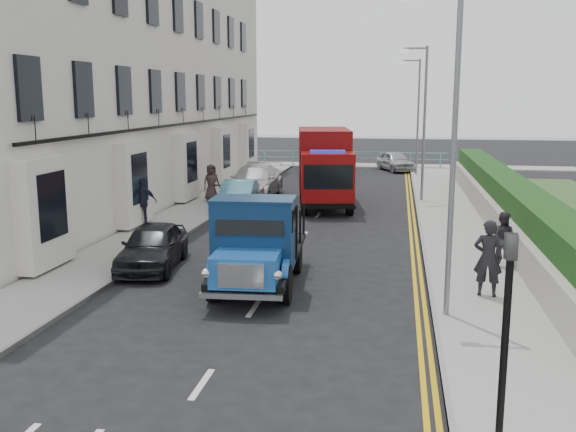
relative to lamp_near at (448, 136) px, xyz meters
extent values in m
plane|color=black|center=(-4.18, 2.00, -4.00)|extent=(120.00, 120.00, 0.00)
cube|color=gray|center=(-9.38, 11.00, -3.94)|extent=(2.40, 38.00, 0.12)
cube|color=gray|center=(1.12, 11.00, -3.94)|extent=(2.60, 38.00, 0.12)
cube|color=gray|center=(-4.18, 31.00, -3.94)|extent=(30.00, 2.50, 0.12)
plane|color=#505C6D|center=(-4.18, 62.00, -4.00)|extent=(120.00, 120.00, 0.00)
cube|color=silver|center=(-13.68, 15.00, 3.00)|extent=(6.00, 30.00, 14.00)
cube|color=black|center=(-10.53, 15.00, -0.40)|extent=(0.12, 28.00, 0.10)
cube|color=#B2AD9E|center=(2.42, 11.00, -3.45)|extent=(0.30, 28.00, 1.00)
cube|color=#123B13|center=(3.12, 11.00, -3.05)|extent=(1.20, 28.00, 1.70)
cube|color=#59B2A5|center=(-4.18, 30.20, -2.92)|extent=(13.00, 0.08, 0.06)
cube|color=#59B2A5|center=(-4.18, 30.20, -3.35)|extent=(13.00, 0.06, 0.05)
cylinder|color=slate|center=(0.12, 0.00, -0.50)|extent=(0.12, 0.12, 7.00)
cylinder|color=slate|center=(0.12, 16.00, -0.50)|extent=(0.12, 0.12, 7.00)
cube|color=slate|center=(-0.38, 16.00, 2.90)|extent=(1.00, 0.08, 0.08)
cube|color=beige|center=(-0.88, 16.00, 2.78)|extent=(0.35, 0.18, 0.18)
cylinder|color=slate|center=(0.12, 26.00, -0.50)|extent=(0.12, 0.12, 7.00)
cube|color=slate|center=(-0.38, 26.00, 2.90)|extent=(1.00, 0.08, 0.08)
cube|color=beige|center=(-0.88, 26.00, 2.78)|extent=(0.35, 0.18, 0.18)
cylinder|color=black|center=(0.42, -5.50, -2.50)|extent=(0.10, 0.10, 3.00)
imported|color=black|center=(0.42, -5.50, -1.40)|extent=(0.16, 0.20, 1.00)
cylinder|color=black|center=(-5.23, 0.39, -3.53)|extent=(0.31, 0.95, 0.93)
cylinder|color=black|center=(-3.52, 0.49, -3.53)|extent=(0.31, 0.95, 0.93)
cylinder|color=black|center=(-5.40, 3.10, -3.53)|extent=(0.31, 0.95, 0.93)
cylinder|color=black|center=(-3.69, 3.21, -3.53)|extent=(0.31, 0.95, 0.93)
cube|color=black|center=(-4.46, 1.80, -3.40)|extent=(2.13, 4.77, 0.17)
cube|color=#205DB0|center=(-4.35, 0.00, -3.05)|extent=(1.58, 1.35, 0.70)
cube|color=silver|center=(-4.31, -0.65, -3.05)|extent=(1.02, 0.14, 0.53)
cube|color=#0E294F|center=(-4.42, 1.12, -2.49)|extent=(2.01, 1.28, 1.70)
cube|color=black|center=(-4.53, 2.96, -3.17)|extent=(2.20, 2.84, 0.12)
cylinder|color=black|center=(-4.73, 11.91, -3.51)|extent=(0.44, 1.01, 0.97)
cylinder|color=black|center=(-2.90, 12.21, -3.51)|extent=(0.44, 1.01, 0.97)
cylinder|color=black|center=(-5.18, 14.62, -3.51)|extent=(0.44, 1.01, 0.97)
cylinder|color=black|center=(-3.34, 14.92, -3.51)|extent=(0.44, 1.01, 0.97)
cylinder|color=black|center=(-5.49, 16.54, -3.51)|extent=(0.44, 1.01, 0.97)
cylinder|color=black|center=(-3.66, 16.84, -3.51)|extent=(0.44, 1.01, 0.97)
cube|color=black|center=(-4.19, 14.33, -3.33)|extent=(3.01, 6.44, 0.22)
cube|color=maroon|center=(-3.82, 12.06, -2.40)|extent=(2.37, 2.00, 1.95)
cube|color=black|center=(-3.68, 11.25, -2.32)|extent=(1.93, 0.39, 0.97)
cube|color=#700808|center=(-4.35, 15.29, -1.96)|extent=(2.93, 4.90, 2.66)
imported|color=black|center=(-7.78, 3.00, -3.36)|extent=(1.95, 3.90, 1.27)
imported|color=#58A4BD|center=(-7.63, 12.38, -3.36)|extent=(1.69, 4.00, 1.28)
imported|color=silver|center=(-7.78, 16.14, -3.23)|extent=(2.17, 5.30, 1.53)
imported|color=black|center=(-5.56, 29.00, -3.18)|extent=(3.47, 6.17, 1.63)
imported|color=#A9A8AD|center=(-1.17, 28.76, -3.36)|extent=(2.85, 4.03, 1.27)
imported|color=black|center=(1.16, 1.53, -2.96)|extent=(0.74, 0.55, 1.84)
imported|color=#312C36|center=(1.92, 4.48, -3.11)|extent=(0.89, 0.79, 1.54)
imported|color=#1A1C30|center=(-10.18, 8.10, -2.98)|extent=(1.14, 0.74, 1.80)
imported|color=#392929|center=(-9.34, 14.18, -3.05)|extent=(0.96, 0.93, 1.66)
camera|label=1|loc=(-1.03, -13.75, 0.79)|focal=40.00mm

